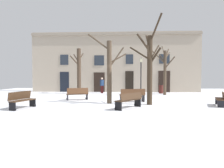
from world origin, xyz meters
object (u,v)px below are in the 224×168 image
at_px(tree_center, 79,70).
at_px(bench_far_corner, 129,100).
at_px(tree_right_of_center, 150,65).
at_px(bench_near_lamp, 132,95).
at_px(bench_near_center_tree, 221,99).
at_px(bench_back_to_back_left, 77,94).
at_px(tree_left_of_center, 165,69).
at_px(tree_foreground, 109,70).
at_px(streetlamp, 141,72).
at_px(bench_back_to_back_right, 22,100).
at_px(person_near_bench, 102,85).
at_px(litter_bin, 161,89).

relative_size(tree_center, bench_far_corner, 2.53).
xyz_separation_m(tree_right_of_center, bench_near_lamp, (-0.98, 1.24, -1.96)).
bearing_deg(bench_far_corner, bench_near_center_tree, 140.38).
relative_size(bench_near_lamp, bench_back_to_back_left, 1.10).
bearing_deg(tree_left_of_center, tree_foreground, -128.59).
relative_size(tree_right_of_center, bench_near_center_tree, 3.40).
xyz_separation_m(bench_far_corner, bench_back_to_back_left, (-3.72, 3.71, -0.01)).
relative_size(streetlamp, bench_near_center_tree, 2.20).
xyz_separation_m(streetlamp, bench_back_to_back_right, (-7.20, -7.88, -1.68)).
bearing_deg(bench_near_center_tree, bench_back_to_back_left, -85.02).
xyz_separation_m(tree_left_of_center, person_near_bench, (-6.17, 1.67, -1.53)).
height_order(tree_foreground, bench_back_to_back_left, tree_foreground).
relative_size(bench_back_to_back_right, person_near_bench, 1.02).
relative_size(tree_right_of_center, bench_back_to_back_right, 3.22).
bearing_deg(streetlamp, tree_center, 167.26).
height_order(tree_right_of_center, bench_near_center_tree, tree_right_of_center).
relative_size(streetlamp, bench_near_lamp, 1.94).
distance_m(tree_center, tree_left_of_center, 8.47).
bearing_deg(tree_foreground, bench_near_center_tree, -7.08).
height_order(tree_right_of_center, tree_foreground, tree_right_of_center).
bearing_deg(tree_right_of_center, bench_back_to_back_right, -165.49).
xyz_separation_m(litter_bin, bench_near_center_tree, (1.81, -8.65, -0.04)).
bearing_deg(litter_bin, bench_far_corner, -110.36).
bearing_deg(bench_back_to_back_left, bench_back_to_back_right, 39.34).
distance_m(tree_center, litter_bin, 8.68).
xyz_separation_m(tree_center, streetlamp, (6.11, -1.38, -0.27)).
xyz_separation_m(bench_near_center_tree, bench_back_to_back_right, (-11.31, -1.49, 0.05)).
bearing_deg(bench_back_to_back_right, tree_right_of_center, -60.44).
bearing_deg(bench_far_corner, tree_left_of_center, -166.07).
height_order(streetlamp, bench_back_to_back_left, streetlamp).
height_order(tree_left_of_center, bench_near_center_tree, tree_left_of_center).
bearing_deg(tree_center, bench_far_corner, -62.00).
height_order(tree_right_of_center, bench_back_to_back_right, tree_right_of_center).
distance_m(bench_near_center_tree, bench_near_lamp, 5.39).
bearing_deg(bench_far_corner, tree_foreground, -110.48).
height_order(tree_right_of_center, streetlamp, tree_right_of_center).
bearing_deg(tree_foreground, litter_bin, 58.03).
bearing_deg(tree_foreground, tree_center, 116.98).
relative_size(tree_foreground, bench_far_corner, 2.49).
bearing_deg(tree_foreground, tree_right_of_center, -10.62).
distance_m(litter_bin, bench_back_to_back_right, 13.89).
xyz_separation_m(tree_left_of_center, bench_back_to_back_left, (-7.38, -4.44, -1.98)).
height_order(streetlamp, bench_near_center_tree, streetlamp).
relative_size(tree_center, bench_near_lamp, 2.53).
bearing_deg(bench_near_lamp, tree_center, -64.20).
relative_size(tree_right_of_center, bench_far_corner, 3.01).
distance_m(bench_far_corner, bench_back_to_back_left, 5.25).
bearing_deg(tree_center, person_near_bench, 20.75).
height_order(bench_near_center_tree, bench_near_lamp, bench_near_lamp).
relative_size(tree_left_of_center, person_near_bench, 2.91).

